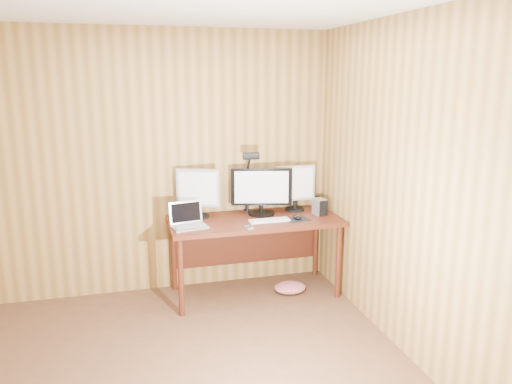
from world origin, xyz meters
name	(u,v)px	position (x,y,z in m)	size (l,w,h in m)	color
room_shell	(169,222)	(0.00, 0.00, 1.25)	(4.00, 4.00, 4.00)	brown
desk	(253,229)	(0.93, 1.70, 0.63)	(1.60, 0.70, 0.75)	#4B1D0F
monitor_center	(261,191)	(1.03, 1.76, 0.99)	(0.58, 0.26, 0.46)	black
monitor_left	(198,191)	(0.43, 1.82, 1.00)	(0.40, 0.20, 0.47)	black
monitor_right	(295,186)	(1.40, 1.82, 0.99)	(0.40, 0.19, 0.45)	black
laptop	(188,221)	(0.29, 1.55, 0.80)	(0.34, 0.28, 0.22)	silver
keyboard	(269,220)	(1.04, 1.51, 0.76)	(0.38, 0.12, 0.02)	white
mousepad	(297,219)	(1.31, 1.50, 0.75)	(0.21, 0.17, 0.00)	black
mouse	(297,217)	(1.31, 1.50, 0.77)	(0.07, 0.11, 0.04)	black
hard_drive	(320,207)	(1.58, 1.61, 0.83)	(0.12, 0.16, 0.16)	silver
phone	(249,227)	(0.81, 1.36, 0.76)	(0.06, 0.11, 0.01)	silver
speaker	(318,202)	(1.64, 1.82, 0.82)	(0.05, 0.05, 0.13)	black
desk_lamp	(249,173)	(0.93, 1.81, 1.16)	(0.15, 0.22, 0.66)	black
fabric_pile	(290,288)	(1.27, 1.55, 0.05)	(0.31, 0.25, 0.10)	#BF5C66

